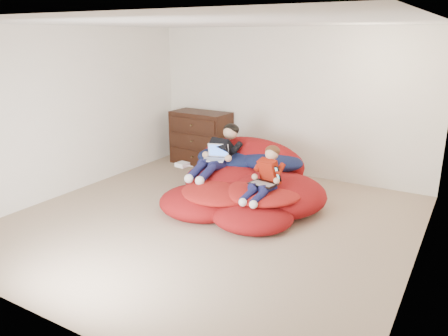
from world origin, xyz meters
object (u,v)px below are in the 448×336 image
at_px(dresser, 201,138).
at_px(older_boy, 220,151).
at_px(younger_boy, 266,174).
at_px(beanbag_pile, 245,183).
at_px(laptop_white, 216,156).
at_px(laptop_black, 266,178).

distance_m(dresser, older_boy, 1.69).
distance_m(older_boy, younger_boy, 1.14).
height_order(beanbag_pile, laptop_white, laptop_white).
height_order(dresser, beanbag_pile, dresser).
bearing_deg(laptop_black, younger_boy, -90.00).
xyz_separation_m(dresser, older_boy, (1.16, -1.22, 0.17)).
bearing_deg(younger_boy, beanbag_pile, 140.93).
bearing_deg(dresser, older_boy, -46.43).
xyz_separation_m(dresser, laptop_white, (1.16, -1.34, 0.13)).
distance_m(beanbag_pile, older_boy, 0.64).
height_order(dresser, older_boy, older_boy).
distance_m(beanbag_pile, laptop_black, 0.74).
bearing_deg(laptop_white, laptop_black, -21.12).
relative_size(laptop_white, laptop_black, 0.92).
relative_size(beanbag_pile, laptop_white, 6.39).
relative_size(dresser, laptop_white, 3.05).
bearing_deg(laptop_white, beanbag_pile, 4.25).
height_order(younger_boy, laptop_white, younger_boy).
relative_size(older_boy, younger_boy, 1.47).
xyz_separation_m(dresser, beanbag_pile, (1.65, -1.31, -0.23)).
bearing_deg(beanbag_pile, dresser, 141.59).
bearing_deg(laptop_black, dresser, 141.43).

